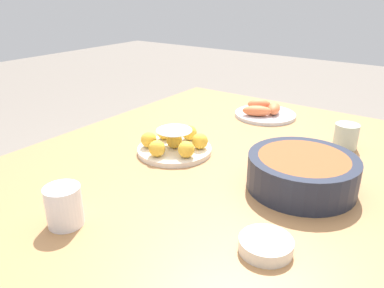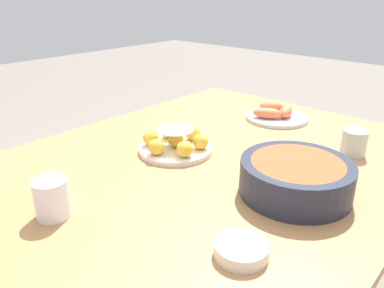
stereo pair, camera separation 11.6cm
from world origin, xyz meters
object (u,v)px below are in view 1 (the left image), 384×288
object	(u,v)px
sauce_bowl	(266,245)
dining_table	(210,182)
serving_bowl	(302,172)
cup_near	(64,206)
cup_far	(346,136)
cake_plate	(174,143)
seafood_platter	(264,112)

from	to	relation	value
sauce_bowl	dining_table	bearing A→B (deg)	-132.47
serving_bowl	cup_near	xyz separation A→B (m)	(0.46, -0.37, -0.00)
cup_near	cup_far	distance (m)	0.90
cake_plate	seafood_platter	distance (m)	0.51
sauce_bowl	cup_near	bearing A→B (deg)	-66.68
serving_bowl	seafood_platter	bearing A→B (deg)	-145.32
cup_near	sauce_bowl	bearing A→B (deg)	113.32
dining_table	serving_bowl	world-z (taller)	serving_bowl
cake_plate	serving_bowl	distance (m)	0.41
cake_plate	seafood_platter	size ratio (longest dim) A/B	0.97
cup_far	dining_table	bearing A→B (deg)	-42.90
cake_plate	cup_near	size ratio (longest dim) A/B	2.56
dining_table	serving_bowl	size ratio (longest dim) A/B	5.04
sauce_bowl	cup_near	xyz separation A→B (m)	(0.17, -0.40, 0.03)
cup_far	cup_near	bearing A→B (deg)	-25.70
serving_bowl	sauce_bowl	bearing A→B (deg)	7.18
cup_near	cup_far	bearing A→B (deg)	154.30
cake_plate	sauce_bowl	bearing A→B (deg)	58.29
serving_bowl	cake_plate	bearing A→B (deg)	-88.48
cake_plate	cup_far	xyz separation A→B (m)	(-0.36, 0.43, 0.01)
cake_plate	cup_far	world-z (taller)	cake_plate
cup_far	serving_bowl	bearing A→B (deg)	-3.51
sauce_bowl	seafood_platter	xyz separation A→B (m)	(-0.78, -0.37, 0.00)
serving_bowl	seafood_platter	size ratio (longest dim) A/B	1.15
cake_plate	cup_near	distance (m)	0.46
serving_bowl	cup_near	bearing A→B (deg)	-38.46
serving_bowl	cup_far	xyz separation A→B (m)	(-0.35, 0.02, -0.01)
serving_bowl	cup_far	size ratio (longest dim) A/B	3.46
dining_table	cake_plate	xyz separation A→B (m)	(0.02, -0.12, 0.11)
dining_table	cup_near	world-z (taller)	cup_near
sauce_bowl	cup_near	distance (m)	0.44
cup_near	seafood_platter	bearing A→B (deg)	178.17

